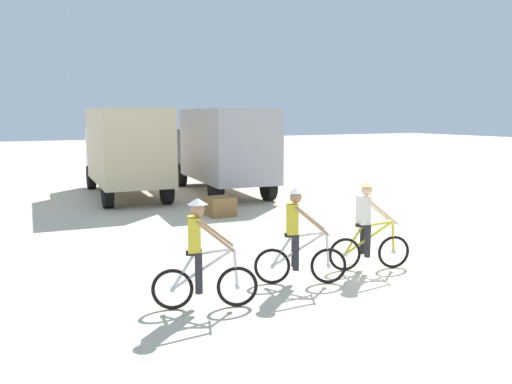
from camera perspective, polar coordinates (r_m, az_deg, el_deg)
The scene contains 7 objects.
ground_plane at distance 11.26m, azimuth 11.56°, elevation -7.79°, with size 120.00×120.00×0.00m, color beige.
box_truck_tan_camper at distance 20.45m, azimuth -14.21°, elevation 4.72°, with size 2.83×6.90×3.35m.
box_truck_grey_hauler at distance 20.67m, azimuth -3.74°, elevation 4.99°, with size 2.97×6.94×3.35m.
cyclist_orange_shirt at distance 8.43m, azimuth -6.08°, elevation -7.23°, with size 1.64×0.75×1.82m.
cyclist_cowboy_hat at distance 9.62m, azimuth 4.59°, elevation -5.24°, with size 1.58×0.86×1.82m.
cyclist_near_camera at distance 10.70m, azimuth 12.18°, elevation -4.00°, with size 1.67×0.68×1.82m.
supply_crate at distance 16.19m, azimuth -3.93°, elevation -1.58°, with size 0.75×0.81×0.60m, color olive.
Camera 1 is at (-6.90, -8.34, 3.12)m, focal length 36.32 mm.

